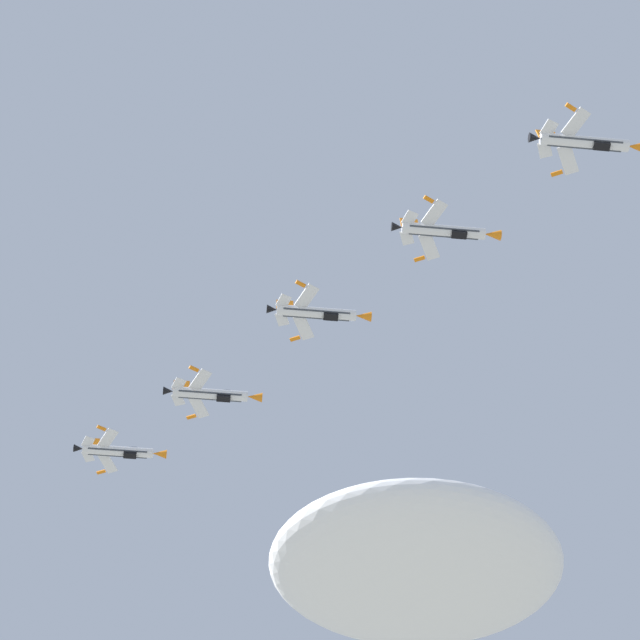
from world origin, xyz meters
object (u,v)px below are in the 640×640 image
(fighter_jet_right_outer, at_px, (120,451))
(fighter_jet_left_wing, at_px, (445,231))
(fighter_jet_right_wing, at_px, (318,313))
(fighter_jet_lead, at_px, (586,142))
(fighter_jet_left_outer, at_px, (212,394))

(fighter_jet_right_outer, bearing_deg, fighter_jet_left_wing, 41.15)
(fighter_jet_right_wing, xyz_separation_m, fighter_jet_right_outer, (-28.78, 39.09, 2.34))
(fighter_jet_lead, bearing_deg, fighter_jet_right_outer, -138.56)
(fighter_jet_right_wing, bearing_deg, fighter_jet_lead, 43.85)
(fighter_jet_right_wing, distance_m, fighter_jet_left_outer, 24.22)
(fighter_jet_right_wing, xyz_separation_m, fighter_jet_left_outer, (-14.34, 19.50, -0.57))
(fighter_jet_left_wing, height_order, fighter_jet_right_outer, fighter_jet_right_outer)
(fighter_jet_right_wing, height_order, fighter_jet_right_outer, fighter_jet_right_outer)
(fighter_jet_lead, relative_size, fighter_jet_right_outer, 1.00)
(fighter_jet_lead, height_order, fighter_jet_right_outer, fighter_jet_right_outer)
(fighter_jet_right_wing, bearing_deg, fighter_jet_right_outer, -140.90)
(fighter_jet_left_wing, xyz_separation_m, fighter_jet_right_outer, (-44.69, 56.35, 0.98))
(fighter_jet_left_wing, bearing_deg, fighter_jet_right_outer, -138.85)
(fighter_jet_left_outer, distance_m, fighter_jet_right_outer, 24.50)
(fighter_jet_right_outer, bearing_deg, fighter_jet_right_wing, 39.10)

